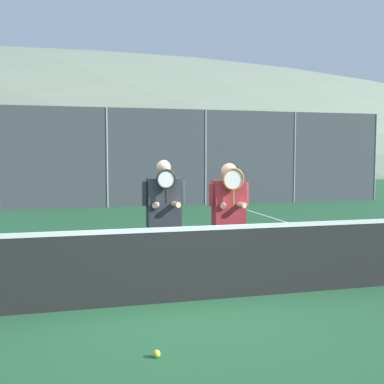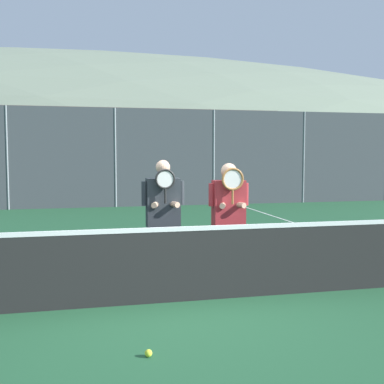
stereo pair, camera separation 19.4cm
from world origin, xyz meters
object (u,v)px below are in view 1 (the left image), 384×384
at_px(car_center, 187,176).
at_px(car_left_of_center, 65,178).
at_px(player_center_left, 229,212).
at_px(car_right_of_center, 296,174).
at_px(tennis_ball_on_court, 157,354).
at_px(player_leftmost, 164,214).

bearing_deg(car_center, car_left_of_center, 175.83).
relative_size(player_center_left, car_center, 0.37).
bearing_deg(car_left_of_center, car_right_of_center, -0.54).
xyz_separation_m(player_center_left, tennis_ball_on_court, (-1.43, -2.19, -0.98)).
relative_size(player_center_left, tennis_ball_on_court, 24.96).
bearing_deg(car_left_of_center, tennis_ball_on_court, -86.95).
xyz_separation_m(car_left_of_center, car_right_of_center, (10.23, -0.10, 0.07)).
height_order(player_center_left, car_right_of_center, car_right_of_center).
height_order(player_leftmost, player_center_left, player_leftmost).
distance_m(player_center_left, tennis_ball_on_court, 2.79).
height_order(car_right_of_center, tennis_ball_on_court, car_right_of_center).
distance_m(car_center, tennis_ball_on_court, 16.28).
height_order(car_left_of_center, car_center, car_center).
distance_m(player_leftmost, car_left_of_center, 13.94).
height_order(car_center, car_right_of_center, car_right_of_center).
distance_m(player_center_left, car_center, 13.80).
height_order(player_leftmost, car_left_of_center, player_leftmost).
height_order(player_center_left, car_center, car_center).
relative_size(player_leftmost, car_right_of_center, 0.37).
bearing_deg(car_right_of_center, player_center_left, -119.96).
xyz_separation_m(player_leftmost, car_right_of_center, (8.87, 13.77, -0.09)).
bearing_deg(player_center_left, car_center, 78.56).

